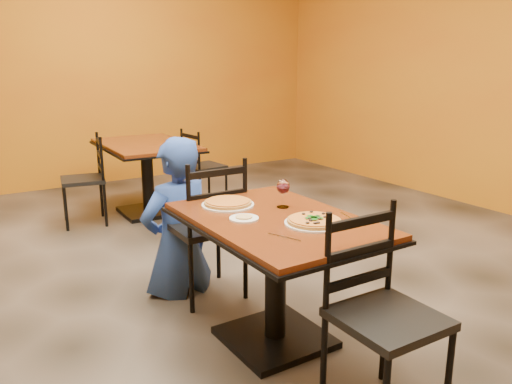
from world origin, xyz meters
TOP-DOWN VIEW (x-y plane):
  - floor at (0.00, 0.00)m, footprint 7.00×8.00m
  - wall_back at (0.00, 4.00)m, footprint 7.00×0.01m
  - table_main at (0.00, -0.50)m, footprint 0.83×1.23m
  - table_second at (0.33, 2.33)m, footprint 0.88×1.28m
  - chair_main_near at (0.06, -1.29)m, footprint 0.43×0.43m
  - chair_main_far at (-0.05, 0.27)m, footprint 0.45×0.45m
  - chair_second_left at (-0.34, 2.33)m, footprint 0.46×0.46m
  - chair_second_right at (0.99, 2.33)m, footprint 0.42×0.42m
  - diner at (-0.18, 0.44)m, footprint 0.62×0.46m
  - plate_main at (0.10, -0.70)m, footprint 0.31×0.31m
  - pizza_main at (0.10, -0.70)m, footprint 0.28×0.28m
  - plate_far at (-0.11, -0.15)m, footprint 0.31×0.31m
  - pizza_far at (-0.11, -0.15)m, footprint 0.28×0.28m
  - side_plate at (-0.17, -0.44)m, footprint 0.16×0.16m
  - dip at (-0.17, -0.44)m, footprint 0.09×0.09m
  - wine_glass at (0.15, -0.36)m, footprint 0.08×0.08m
  - fork at (-0.15, -0.79)m, footprint 0.08×0.18m
  - knife at (0.33, -0.73)m, footprint 0.07×0.21m

SIDE VIEW (x-z plane):
  - floor at x=0.00m, z-range -0.01..0.01m
  - chair_second_right at x=0.99m, z-range 0.00..0.85m
  - chair_second_left at x=-0.34m, z-range 0.00..0.88m
  - chair_main_near at x=0.06m, z-range 0.00..0.95m
  - chair_main_far at x=-0.05m, z-range 0.00..0.97m
  - diner at x=-0.18m, z-range 0.00..1.09m
  - table_main at x=0.00m, z-range 0.18..0.93m
  - table_second at x=0.33m, z-range 0.18..0.93m
  - fork at x=-0.15m, z-range 0.75..0.75m
  - knife at x=0.33m, z-range 0.75..0.75m
  - plate_main at x=0.10m, z-range 0.75..0.76m
  - plate_far at x=-0.11m, z-range 0.75..0.76m
  - side_plate at x=-0.17m, z-range 0.75..0.76m
  - dip at x=-0.17m, z-range 0.76..0.77m
  - pizza_main at x=0.10m, z-range 0.76..0.78m
  - pizza_far at x=-0.11m, z-range 0.76..0.78m
  - wine_glass at x=0.15m, z-range 0.75..0.93m
  - wall_back at x=0.00m, z-range 0.00..3.00m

